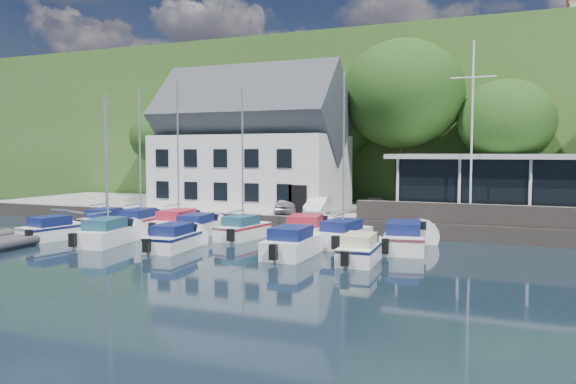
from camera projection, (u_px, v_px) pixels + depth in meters
The scene contains 33 objects.
ground at pixel (229, 264), 26.20m from camera, with size 180.00×180.00×0.00m, color black.
quay at pixel (341, 215), 42.27m from camera, with size 60.00×13.00×1.00m, color gray.
quay_face at pixel (311, 225), 36.29m from camera, with size 60.00×0.30×1.00m, color #60554D.
hillside at pixel (431, 134), 82.71m from camera, with size 160.00×75.00×16.00m, color #355821.
field_patch at pixel (493, 82), 86.42m from camera, with size 50.00×30.00×0.30m, color #5E6C36.
harbor_building at pixel (251, 151), 43.71m from camera, with size 14.40×8.20×8.70m, color white, non-canonical shape.
club_pavilion at pixel (496, 186), 36.48m from camera, with size 13.20×7.20×4.10m, color black, non-canonical shape.
seawall at pixel (511, 216), 31.96m from camera, with size 18.00×0.50×1.20m, color #60554D.
gangway at pixel (89, 224), 40.83m from camera, with size 1.20×6.00×1.40m, color silver, non-canonical shape.
car_silver at pixel (287, 204), 39.06m from camera, with size 1.46×3.64×1.24m, color #B0B1B5.
car_white at pixel (318, 206), 37.84m from camera, with size 1.29×3.69×1.22m, color white.
car_dgrey at pixel (374, 208), 37.06m from camera, with size 1.58×3.88×1.13m, color #29292D.
car_blue at pixel (415, 207), 36.38m from camera, with size 1.53×3.87×1.32m, color #303A93.
flagpole at pixel (472, 133), 33.00m from camera, with size 2.58×0.20×10.74m, color white, non-canonical shape.
tree_0 at pixel (163, 152), 53.25m from camera, with size 6.23×6.23×8.51m, color #193610, non-canonical shape.
tree_1 at pixel (219, 135), 51.45m from camera, with size 8.51×8.51×11.63m, color #193610, non-canonical shape.
tree_2 at pixel (330, 143), 47.76m from camera, with size 7.29×7.29×9.97m, color #193610, non-canonical shape.
tree_3 at pixel (402, 123), 44.41m from camera, with size 9.60×9.60×13.12m, color #193610, non-canonical shape.
tree_4 at pixel (505, 144), 41.81m from camera, with size 7.07×7.07×9.66m, color #193610, non-canonical shape.
boat_r1_0 at pixel (105, 166), 38.12m from camera, with size 1.80×6.07×8.51m, color white, non-canonical shape.
boat_r1_1 at pixel (140, 163), 37.04m from camera, with size 1.82×6.13×9.05m, color white, non-canonical shape.
boat_r1_2 at pixel (178, 162), 36.16m from camera, with size 2.14×6.60×9.21m, color white, non-canonical shape.
boat_r1_3 at pixel (198, 225), 35.19m from camera, with size 1.92×6.28×1.37m, color white, non-canonical shape.
boat_r1_4 at pixel (243, 167), 33.50m from camera, with size 1.82×5.53×8.70m, color white, non-canonical shape.
boat_r1_5 at pixel (307, 228), 32.88m from camera, with size 2.31×5.78×1.56m, color white, non-canonical shape.
boat_r1_6 at pixel (344, 166), 31.12m from camera, with size 1.99×6.45×8.89m, color white, non-canonical shape.
boat_r1_7 at pixel (405, 235), 29.97m from camera, with size 2.26×7.09×1.54m, color white, non-canonical shape.
boat_r2_0 at pixel (53, 228), 33.47m from camera, with size 1.88×5.57×1.42m, color white, non-canonical shape.
boat_r2_1 at pixel (107, 164), 31.50m from camera, with size 1.98×6.22×9.15m, color white, non-canonical shape.
boat_r2_2 at pixel (175, 236), 30.13m from camera, with size 1.89×5.81×1.39m, color white, non-canonical shape.
boat_r2_3 at pixel (292, 241), 28.12m from camera, with size 2.11×5.90×1.52m, color white, non-canonical shape.
boat_r2_4 at pixel (360, 248), 26.63m from camera, with size 1.76×5.45×1.37m, color white, non-canonical shape.
dinghy_1 at pixel (6, 241), 30.46m from camera, with size 1.95×3.25×0.76m, color #37363B, non-canonical shape.
Camera 1 is at (12.54, -22.83, 5.18)m, focal length 35.00 mm.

